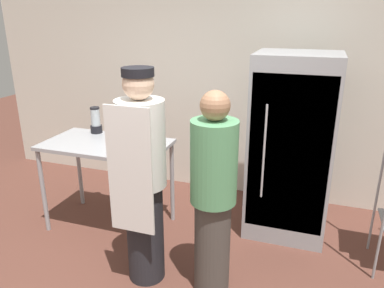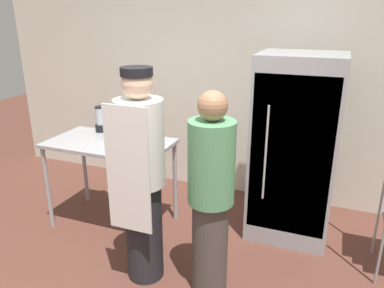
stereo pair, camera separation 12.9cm
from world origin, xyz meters
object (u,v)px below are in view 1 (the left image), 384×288
at_px(donut_box, 141,142).
at_px(refrigerator, 291,147).
at_px(blender_pitcher, 96,121).
at_px(person_baker, 142,177).
at_px(person_customer, 213,196).

bearing_deg(donut_box, refrigerator, 19.88).
bearing_deg(refrigerator, blender_pitcher, -172.51).
relative_size(donut_box, blender_pitcher, 0.95).
relative_size(person_baker, person_customer, 1.08).
bearing_deg(person_baker, refrigerator, 48.16).
relative_size(refrigerator, person_baker, 1.02).
distance_m(refrigerator, donut_box, 1.46).
bearing_deg(refrigerator, donut_box, -160.12).
relative_size(blender_pitcher, person_customer, 0.17).
relative_size(blender_pitcher, person_baker, 0.16).
height_order(refrigerator, person_baker, refrigerator).
distance_m(donut_box, person_customer, 1.10).
height_order(refrigerator, donut_box, refrigerator).
bearing_deg(person_customer, donut_box, 145.27).
relative_size(refrigerator, blender_pitcher, 6.42).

